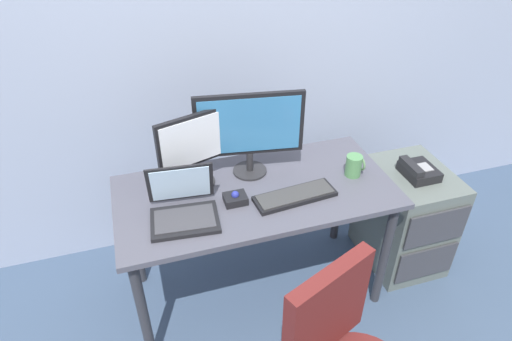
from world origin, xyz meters
TOP-DOWN VIEW (x-y plane):
  - ground_plane at (0.00, 0.00)m, footprint 8.00×8.00m
  - back_wall at (0.00, 0.69)m, footprint 6.00×0.10m
  - desk at (0.00, 0.00)m, footprint 1.41×0.68m
  - file_cabinet at (0.95, -0.01)m, footprint 0.42×0.53m
  - desk_phone at (0.95, -0.02)m, footprint 0.17×0.20m
  - monitor_main at (0.02, 0.16)m, footprint 0.55×0.18m
  - monitor_side at (-0.27, 0.14)m, footprint 0.38×0.18m
  - keyboard at (0.16, -0.12)m, footprint 0.42×0.17m
  - laptop at (-0.38, -0.09)m, footprint 0.33×0.30m
  - trackball_mouse at (-0.12, -0.06)m, footprint 0.11×0.09m
  - coffee_mug at (0.53, -0.02)m, footprint 0.09×0.08m

SIDE VIEW (x-z plane):
  - ground_plane at x=0.00m, z-range 0.00..0.00m
  - file_cabinet at x=0.95m, z-range 0.00..0.66m
  - desk at x=0.00m, z-range 0.29..1.04m
  - desk_phone at x=0.95m, z-range 0.64..0.74m
  - keyboard at x=0.16m, z-range 0.75..0.78m
  - trackball_mouse at x=-0.12m, z-range 0.74..0.81m
  - laptop at x=-0.38m, z-range 0.69..0.92m
  - coffee_mug at x=0.53m, z-range 0.75..0.87m
  - monitor_side at x=-0.27m, z-range 0.78..1.17m
  - monitor_main at x=0.02m, z-range 0.79..1.24m
  - back_wall at x=0.00m, z-range 0.00..2.80m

